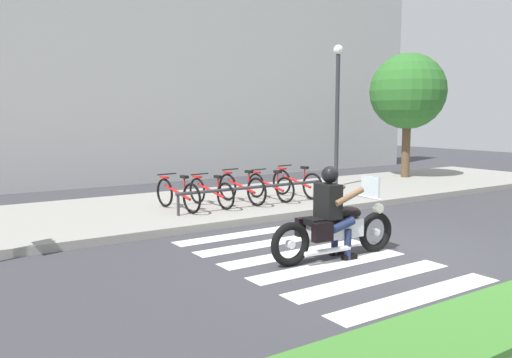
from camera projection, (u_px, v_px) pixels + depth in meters
ground_plane at (390, 253)px, 8.30m from camera, size 48.00×48.00×0.00m
sidewalk at (226, 203)px, 12.61m from camera, size 24.00×4.40×0.15m
crosswalk_stripe_0 at (419, 296)px, 6.28m from camera, size 2.80×0.40×0.01m
crosswalk_stripe_1 at (371, 279)px, 6.94m from camera, size 2.80×0.40×0.01m
crosswalk_stripe_2 at (331, 265)px, 7.60m from camera, size 2.80×0.40×0.01m
crosswalk_stripe_3 at (298, 253)px, 8.26m from camera, size 2.80×0.40×0.01m
crosswalk_stripe_4 at (269, 243)px, 8.92m from camera, size 2.80×0.40×0.01m
crosswalk_stripe_5 at (244, 234)px, 9.58m from camera, size 2.80×0.40×0.01m
motorcycle at (336, 229)px, 7.91m from camera, size 2.31×0.68×1.25m
rider at (332, 206)px, 7.83m from camera, size 0.65×0.57×1.45m
bicycle_0 at (178, 194)px, 11.16m from camera, size 0.48×1.72×0.79m
bicycle_1 at (211, 192)px, 11.62m from camera, size 0.48×1.68×0.74m
bicycle_2 at (242, 188)px, 12.06m from camera, size 0.48×1.72×0.80m
bicycle_3 at (270, 186)px, 12.52m from camera, size 0.48×1.65×0.75m
bicycle_4 at (297, 183)px, 12.97m from camera, size 0.48×1.74×0.80m
bike_rack at (255, 189)px, 11.60m from camera, size 3.88×0.07×0.49m
street_lamp at (337, 103)px, 14.83m from camera, size 0.28×0.28×4.22m
tree_near_rack at (408, 92)px, 17.03m from camera, size 2.51×2.51×4.28m
building_backdrop at (138, 70)px, 16.88m from camera, size 24.00×1.20×7.43m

